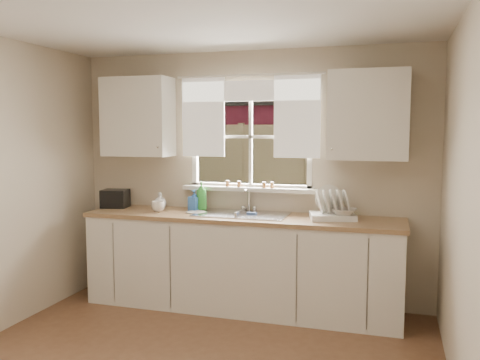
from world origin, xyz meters
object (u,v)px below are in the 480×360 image
(cup, at_px, (158,206))
(black_appliance, at_px, (115,198))
(dish_rack, at_px, (332,210))
(soap_bottle_a, at_px, (201,196))

(cup, distance_m, black_appliance, 0.57)
(dish_rack, relative_size, black_appliance, 1.80)
(dish_rack, distance_m, cup, 1.71)
(dish_rack, distance_m, soap_bottle_a, 1.32)
(dish_rack, height_order, black_appliance, dish_rack)
(cup, xyz_separation_m, black_appliance, (-0.55, 0.12, 0.04))
(dish_rack, bearing_deg, black_appliance, 179.15)
(dish_rack, xyz_separation_m, cup, (-1.70, -0.09, -0.03))
(soap_bottle_a, height_order, black_appliance, soap_bottle_a)
(black_appliance, bearing_deg, dish_rack, -11.23)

